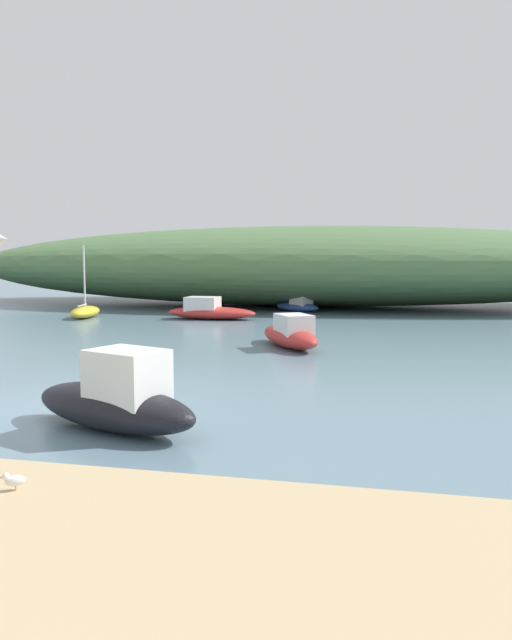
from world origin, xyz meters
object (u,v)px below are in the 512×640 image
at_px(sailboat_centre_water, 85,312).
at_px(motorboat_west_reach, 298,305).
at_px(motorboat_far_right, 209,311).
at_px(seagull_upper_strand, 14,480).
at_px(motorboat_outer_mooring, 290,334).
at_px(motorboat_by_sandbar, 116,400).

bearing_deg(sailboat_centre_water, motorboat_west_reach, 29.99).
bearing_deg(motorboat_far_right, seagull_upper_strand, -78.99).
distance_m(motorboat_far_right, motorboat_outer_mooring, 9.60).
xyz_separation_m(motorboat_west_reach, motorboat_by_sandbar, (0.36, -22.76, 0.15)).
height_order(motorboat_far_right, sailboat_centre_water, sailboat_centre_water).
bearing_deg(motorboat_west_reach, motorboat_by_sandbar, -89.10).
height_order(sailboat_centre_water, seagull_upper_strand, sailboat_centre_water).
bearing_deg(motorboat_far_right, motorboat_outer_mooring, -57.61).
distance_m(motorboat_west_reach, seagull_upper_strand, 25.85).
bearing_deg(seagull_upper_strand, sailboat_centre_water, 116.43).
height_order(motorboat_far_right, motorboat_by_sandbar, motorboat_by_sandbar).
height_order(motorboat_far_right, seagull_upper_strand, motorboat_far_right).
bearing_deg(motorboat_outer_mooring, sailboat_centre_water, 146.05).
xyz_separation_m(sailboat_centre_water, motorboat_by_sandbar, (9.88, -17.26, 0.21)).
height_order(motorboat_far_right, motorboat_outer_mooring, motorboat_outer_mooring).
distance_m(motorboat_far_right, motorboat_by_sandbar, 18.25).
bearing_deg(sailboat_centre_water, motorboat_by_sandbar, -60.21).
distance_m(motorboat_by_sandbar, seagull_upper_strand, 3.10).
distance_m(motorboat_outer_mooring, motorboat_by_sandbar, 9.82).
xyz_separation_m(motorboat_far_right, sailboat_centre_water, (-6.04, -0.58, -0.10)).
bearing_deg(sailboat_centre_water, motorboat_outer_mooring, -33.95).
bearing_deg(sailboat_centre_water, motorboat_far_right, 5.46).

